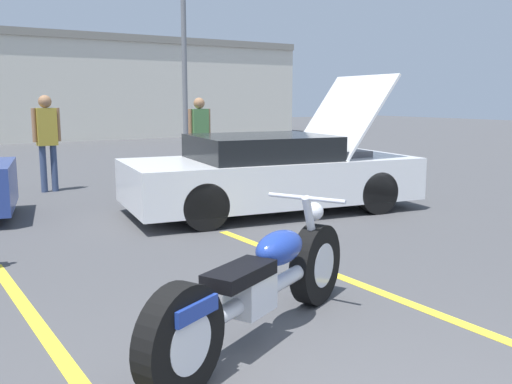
% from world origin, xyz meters
% --- Properties ---
extents(parking_stripe_foreground, '(0.12, 5.42, 0.01)m').
position_xyz_m(parking_stripe_foreground, '(-0.75, 2.04, 0.00)').
color(parking_stripe_foreground, yellow).
rests_on(parking_stripe_foreground, ground).
extents(parking_stripe_middle, '(0.12, 5.42, 0.01)m').
position_xyz_m(parking_stripe_middle, '(2.09, 2.04, 0.00)').
color(parking_stripe_middle, yellow).
rests_on(parking_stripe_middle, ground).
extents(light_pole, '(1.21, 0.28, 8.04)m').
position_xyz_m(light_pole, '(7.56, 16.66, 4.40)').
color(light_pole, slate).
rests_on(light_pole, ground).
extents(motorcycle, '(2.39, 1.25, 0.99)m').
position_xyz_m(motorcycle, '(0.57, 1.59, 0.42)').
color(motorcycle, black).
rests_on(motorcycle, ground).
extents(show_car_hood_open, '(4.79, 2.67, 2.15)m').
position_xyz_m(show_car_hood_open, '(3.47, 5.58, 0.61)').
color(show_car_hood_open, white).
rests_on(show_car_hood_open, ground).
extents(spectator_midground, '(0.52, 0.24, 1.83)m').
position_xyz_m(spectator_midground, '(0.98, 9.46, 1.10)').
color(spectator_midground, '#38476B').
rests_on(spectator_midground, ground).
extents(spectator_far_lot, '(0.52, 0.23, 1.78)m').
position_xyz_m(spectator_far_lot, '(4.02, 9.04, 1.07)').
color(spectator_far_lot, '#38476B').
rests_on(spectator_far_lot, ground).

